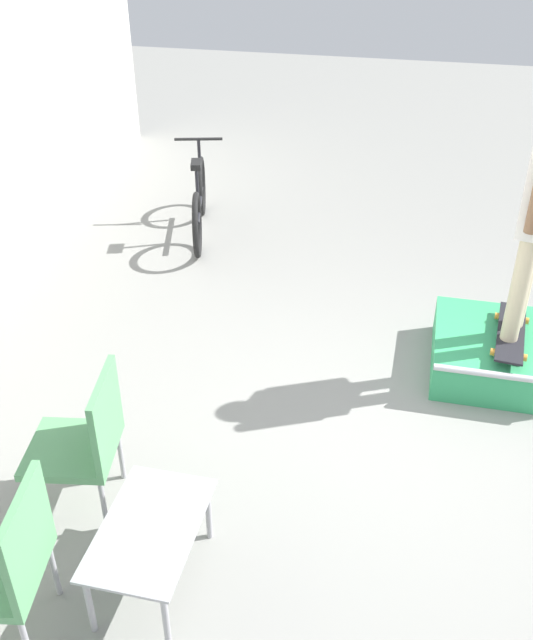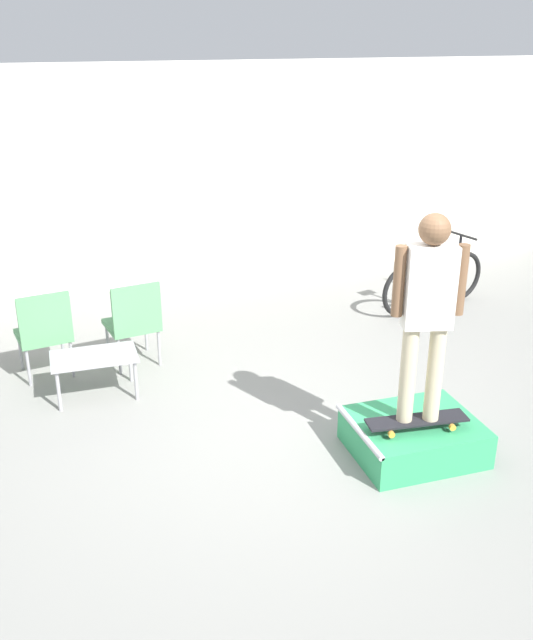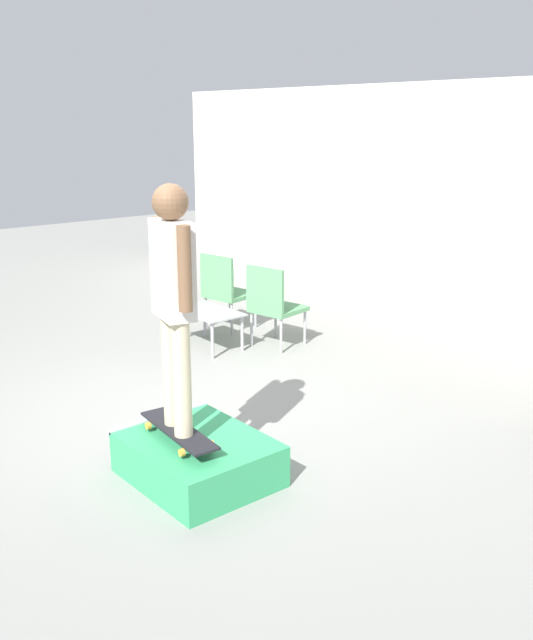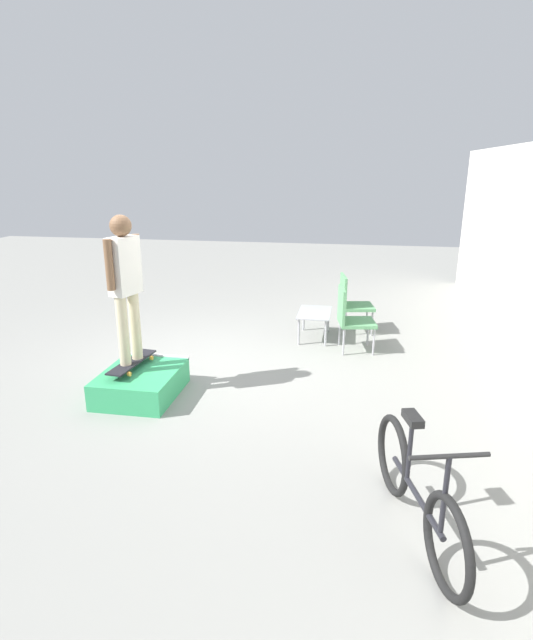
# 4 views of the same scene
# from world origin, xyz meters

# --- Properties ---
(ground_plane) EXTENTS (24.00, 24.00, 0.00)m
(ground_plane) POSITION_xyz_m (0.00, 0.00, 0.00)
(ground_plane) COLOR gray
(skate_ramp_box) EXTENTS (1.07, 0.87, 0.34)m
(skate_ramp_box) POSITION_xyz_m (1.11, -0.62, 0.16)
(skate_ramp_box) COLOR #339E60
(skate_ramp_box) RESTS_ON ground_plane
(skateboard_on_ramp) EXTENTS (0.87, 0.32, 0.07)m
(skateboard_on_ramp) POSITION_xyz_m (1.06, -0.74, 0.40)
(skateboard_on_ramp) COLOR black
(skateboard_on_ramp) RESTS_ON skate_ramp_box
(person_skater) EXTENTS (0.56, 0.28, 1.74)m
(person_skater) POSITION_xyz_m (1.06, -0.74, 1.43)
(person_skater) COLOR #C6B793
(person_skater) RESTS_ON skateboard_on_ramp
(coffee_table) EXTENTS (0.83, 0.51, 0.43)m
(coffee_table) POSITION_xyz_m (-1.39, 1.26, 0.38)
(coffee_table) COLOR #9E9EA3
(coffee_table) RESTS_ON ground_plane
(patio_chair_left) EXTENTS (0.60, 0.60, 0.96)m
(patio_chair_left) POSITION_xyz_m (-1.83, 1.83, 0.53)
(patio_chair_left) COLOR #99999E
(patio_chair_left) RESTS_ON ground_plane
(patio_chair_right) EXTENTS (0.60, 0.60, 0.96)m
(patio_chair_right) POSITION_xyz_m (-0.92, 1.83, 0.53)
(patio_chair_right) COLOR #99999E
(patio_chair_right) RESTS_ON ground_plane
(bicycle) EXTENTS (1.68, 0.62, 0.93)m
(bicycle) POSITION_xyz_m (3.00, 2.37, 0.36)
(bicycle) COLOR black
(bicycle) RESTS_ON ground_plane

